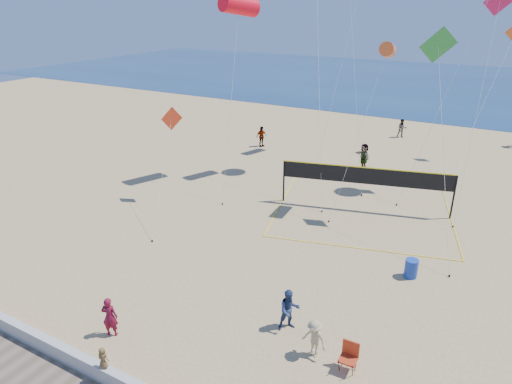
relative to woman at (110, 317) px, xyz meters
The scene contains 18 objects.
ground 4.26m from the woman, 17.61° to the left, with size 120.00×120.00×0.00m, color tan.
ocean 63.40m from the woman, 86.39° to the left, with size 140.00×50.00×0.03m, color navy.
woman is the anchor object (origin of this frame).
toddler 2.30m from the woman, 48.82° to the right, with size 0.36×0.24×0.74m, color brown.
bystander_a 6.48m from the woman, 32.34° to the left, with size 0.80×0.62×1.64m, color navy.
bystander_b 7.30m from the woman, 20.91° to the left, with size 0.92×0.53×1.42m, color tan.
far_person_0 24.01m from the woman, 105.48° to the left, with size 1.00×0.42×1.71m, color gray.
far_person_1 21.97m from the woman, 83.02° to the left, with size 1.77×0.56×1.91m, color gray.
far_person_3 31.74m from the woman, 84.27° to the left, with size 0.80×0.63×1.65m, color gray.
camp_chair 8.47m from the woman, 17.73° to the left, with size 0.57×0.70×1.16m.
trash_barrel 12.64m from the woman, 46.61° to the left, with size 0.57×0.57×0.85m, color #183CA2.
volleyball_net 15.87m from the woman, 72.53° to the left, with size 11.80×11.69×2.60m.
kite_0 19.82m from the woman, 104.80° to the left, with size 2.57×6.27×11.70m.
kite_2 18.24m from the woman, 71.85° to the left, with size 2.01×3.96×9.40m.
kite_3 12.76m from the woman, 117.45° to the left, with size 3.12×5.16×5.73m.
kite_4 18.70m from the woman, 62.97° to the left, with size 3.59×5.49×10.17m.
kite_5 25.34m from the woman, 65.85° to the left, with size 1.75×6.69×12.16m.
kite_9 31.41m from the woman, 70.03° to the left, with size 2.85×8.88×10.06m.
Camera 1 is at (7.11, -10.34, 11.25)m, focal length 32.00 mm.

